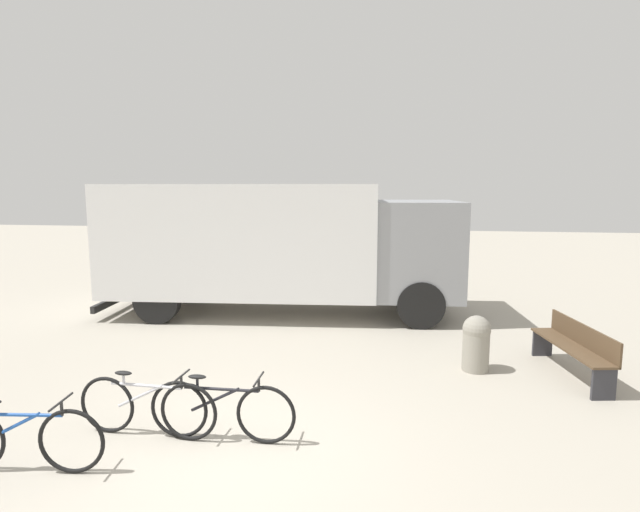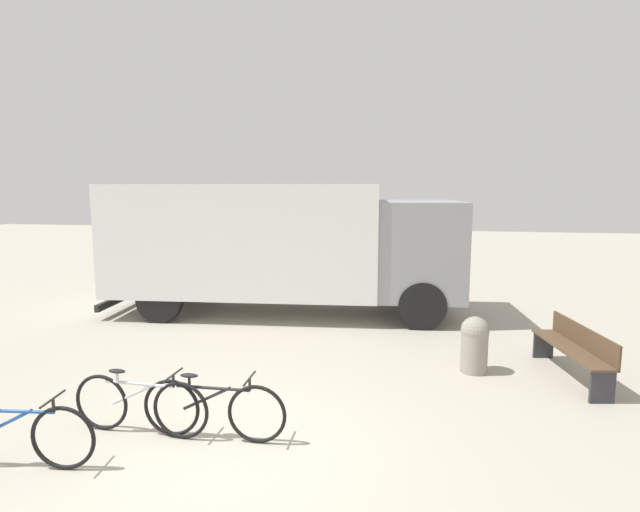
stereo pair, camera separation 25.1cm
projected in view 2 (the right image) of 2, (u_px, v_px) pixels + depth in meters
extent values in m
plane|color=#A8A091|center=(223.00, 455.00, 5.58)|extent=(60.00, 60.00, 0.00)
cube|color=white|center=(246.00, 238.00, 11.79)|extent=(6.36, 3.11, 2.53)
cube|color=gray|center=(418.00, 248.00, 11.43)|extent=(2.08, 2.64, 2.15)
cube|color=black|center=(123.00, 297.00, 12.29)|extent=(0.31, 2.46, 0.16)
cylinder|color=black|center=(413.00, 284.00, 12.70)|extent=(1.03, 0.37, 1.01)
cylinder|color=black|center=(422.00, 305.00, 10.46)|extent=(1.03, 0.37, 1.01)
cylinder|color=black|center=(195.00, 280.00, 13.24)|extent=(1.03, 0.37, 1.01)
cylinder|color=black|center=(160.00, 300.00, 11.00)|extent=(1.03, 0.37, 1.01)
cube|color=brown|center=(570.00, 348.00, 7.76)|extent=(0.74, 2.00, 0.04)
cube|color=brown|center=(583.00, 338.00, 7.74)|extent=(0.38, 1.94, 0.37)
cube|color=#2D2D33|center=(602.00, 387.00, 6.87)|extent=(0.34, 0.11, 0.46)
cube|color=#2D2D33|center=(543.00, 345.00, 8.72)|extent=(0.34, 0.11, 0.46)
torus|color=black|center=(63.00, 438.00, 5.24)|extent=(0.71, 0.13, 0.71)
cylinder|color=#1E4C9E|center=(13.00, 411.00, 5.23)|extent=(0.90, 0.14, 0.04)
cylinder|color=#1E4C9E|center=(7.00, 423.00, 5.26)|extent=(0.60, 0.11, 0.33)
cylinder|color=black|center=(53.00, 406.00, 5.20)|extent=(0.03, 0.03, 0.15)
cylinder|color=black|center=(53.00, 399.00, 5.19)|extent=(0.08, 0.44, 0.02)
torus|color=black|center=(102.00, 402.00, 6.11)|extent=(0.71, 0.06, 0.71)
torus|color=black|center=(181.00, 410.00, 5.89)|extent=(0.71, 0.06, 0.71)
cylinder|color=silver|center=(139.00, 384.00, 5.96)|extent=(0.90, 0.06, 0.04)
cylinder|color=silver|center=(134.00, 394.00, 6.00)|extent=(0.60, 0.05, 0.33)
cylinder|color=silver|center=(117.00, 377.00, 6.01)|extent=(0.03, 0.03, 0.12)
ellipsoid|color=black|center=(117.00, 371.00, 6.00)|extent=(0.22, 0.10, 0.05)
cylinder|color=black|center=(173.00, 381.00, 5.86)|extent=(0.03, 0.03, 0.15)
cylinder|color=black|center=(173.00, 375.00, 5.85)|extent=(0.04, 0.44, 0.02)
torus|color=black|center=(172.00, 408.00, 5.96)|extent=(0.71, 0.06, 0.71)
torus|color=black|center=(257.00, 414.00, 5.79)|extent=(0.71, 0.06, 0.71)
cylinder|color=black|center=(213.00, 388.00, 5.84)|extent=(0.90, 0.05, 0.04)
cylinder|color=black|center=(207.00, 398.00, 5.87)|extent=(0.60, 0.05, 0.33)
cylinder|color=black|center=(189.00, 382.00, 5.87)|extent=(0.03, 0.03, 0.12)
ellipsoid|color=black|center=(189.00, 375.00, 5.86)|extent=(0.22, 0.09, 0.05)
cylinder|color=black|center=(250.00, 384.00, 5.75)|extent=(0.03, 0.03, 0.15)
cylinder|color=black|center=(250.00, 378.00, 5.74)|extent=(0.03, 0.44, 0.02)
cylinder|color=gray|center=(474.00, 351.00, 8.04)|extent=(0.43, 0.43, 0.69)
sphere|color=gray|center=(475.00, 330.00, 7.99)|extent=(0.45, 0.45, 0.45)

